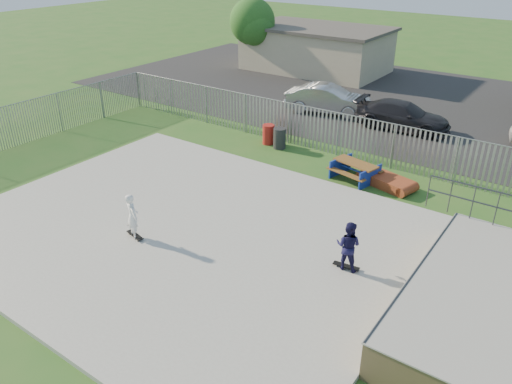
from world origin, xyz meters
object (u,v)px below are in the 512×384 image
Objects in this scene: tree_left at (252,22)px; trash_bin_red at (268,134)px; car_dark at (402,116)px; picnic_table at (355,171)px; car_silver at (328,99)px; skater_navy at (348,246)px; funbox at (387,181)px; skater_white at (133,216)px; trash_bin_grey at (280,138)px.

trash_bin_red is at bearing -51.34° from tree_left.
trash_bin_red is 7.27m from car_dark.
car_dark is (4.48, 5.71, 0.25)m from trash_bin_red.
trash_bin_red is (-5.17, 1.30, 0.08)m from picnic_table.
skater_navy is (7.71, -13.24, 0.12)m from car_silver.
funbox is (1.30, 0.22, -0.19)m from picnic_table.
car_silver is at bearing 147.40° from funbox.
car_dark reaches higher than trash_bin_red.
skater_white is at bearing -105.70° from funbox.
car_silver is at bearing -32.68° from tree_left.
car_silver is (-6.42, 6.98, 0.61)m from funbox.
car_silver is 3.08× the size of skater_navy.
skater_white reaches higher than picnic_table.
car_dark is 15.80m from skater_white.
trash_bin_red is at bearing 167.18° from trash_bin_grey.
tree_left is at bearing -54.94° from skater_navy.
car_silver is 4.43m from car_dark.
trash_bin_grey is at bearing 144.27° from car_dark.
funbox is 9.50m from car_silver.
funbox is at bearing -9.48° from trash_bin_red.
tree_left reaches higher than car_dark.
car_silver is 11.97m from tree_left.
tree_left is at bearing 150.30° from picnic_table.
tree_left reaches higher than car_silver.
car_dark is (3.73, 5.88, 0.24)m from trash_bin_grey.
car_dark is at bearing 51.87° from trash_bin_red.
skater_navy is (7.77, -7.33, 0.45)m from trash_bin_red.
tree_left is (-9.76, 12.20, 3.00)m from trash_bin_red.
skater_navy is at bearing -54.31° from picnic_table.
trash_bin_red is 15.91m from tree_left.
picnic_table is at bearing -177.72° from car_dark.
skater_navy and skater_white have the same top height.
car_dark is (-1.99, 6.79, 0.53)m from funbox.
tree_left is (-9.82, 6.30, 2.67)m from car_silver.
picnic_table is 4.56m from trash_bin_grey.
funbox is at bearing -97.05° from skater_white.
skater_white reaches higher than trash_bin_red.
skater_navy is at bearing -135.72° from skater_white.
car_silver reaches higher than car_dark.
skater_white reaches higher than trash_bin_grey.
funbox is 1.41× the size of skater_navy.
trash_bin_red is 0.97× the size of trash_bin_grey.
skater_white is (-3.82, -8.47, 0.53)m from picnic_table.
skater_navy is at bearing -43.35° from trash_bin_red.
skater_navy is (3.28, -13.04, 0.20)m from car_dark.
funbox is 7.10m from car_dark.
trash_bin_grey is at bearing -12.82° from trash_bin_red.
picnic_table is 0.41× the size of tree_left.
car_dark is 0.94× the size of tree_left.
skater_white is at bearing -101.87° from picnic_table.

